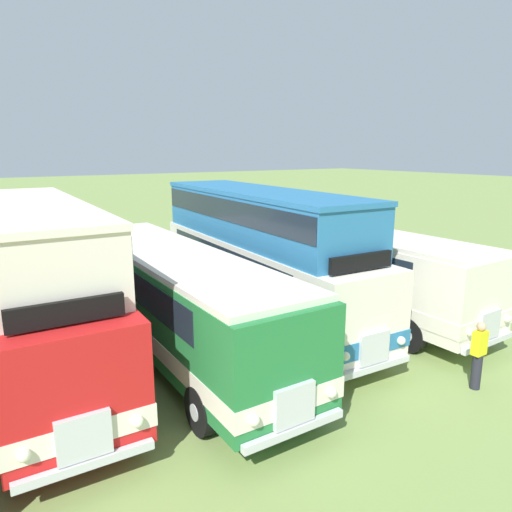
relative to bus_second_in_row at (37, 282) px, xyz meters
name	(u,v)px	position (x,y,z in m)	size (l,w,h in m)	color
ground_plane	(172,347)	(3.41, -0.35, -2.47)	(200.00, 200.00, 0.00)	#7A934C
bus_second_in_row	(37,282)	(0.00, 0.00, 0.00)	(2.85, 10.41, 4.49)	red
bus_third_in_row	(173,293)	(3.41, -0.60, -0.71)	(2.67, 11.51, 2.99)	#237538
bus_fourth_in_row	(259,251)	(6.82, 0.13, 0.00)	(3.06, 10.88, 4.49)	silver
bus_fifth_in_row	(349,263)	(10.23, -0.61, -0.71)	(2.73, 10.76, 2.99)	silver
marshal_person	(478,355)	(8.75, -6.66, -1.58)	(0.36, 0.24, 1.73)	#23232D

